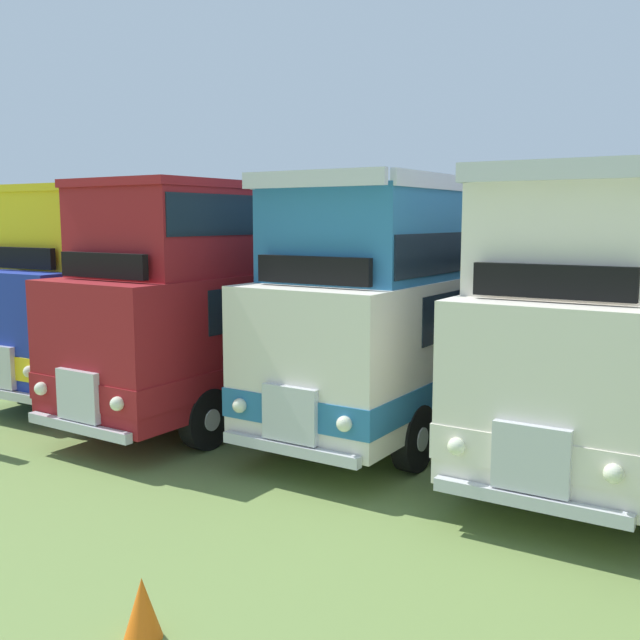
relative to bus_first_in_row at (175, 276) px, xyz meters
The scene contains 6 objects.
ground_plane 8.81m from the bus_first_in_row, ahead, with size 200.00×200.00×0.00m, color olive.
bus_first_in_row is the anchor object (origin of this frame).
bus_second_in_row 3.39m from the bus_first_in_row, ahead, with size 2.83×11.12×4.49m.
bus_third_in_row 6.77m from the bus_first_in_row, ahead, with size 2.76×10.38×4.52m.
bus_fourth_in_row 10.15m from the bus_first_in_row, ahead, with size 2.67×10.62×4.52m.
cone_near_end 11.81m from the bus_first_in_row, 49.06° to the right, with size 0.36×0.36×0.59m, color orange.
Camera 1 is at (3.83, -13.36, 3.83)m, focal length 41.12 mm.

